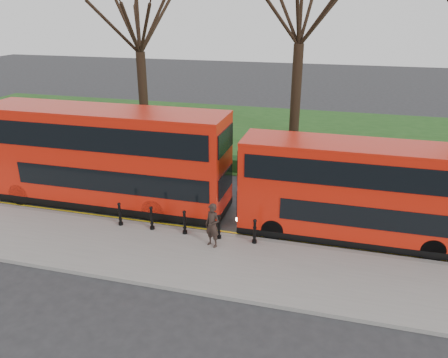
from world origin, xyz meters
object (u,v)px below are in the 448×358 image
(bollard_row, at_px, (185,223))
(bus_rear, at_px, (368,194))
(bus_lead, at_px, (105,158))
(pedestrian, at_px, (212,225))

(bollard_row, xyz_separation_m, bus_rear, (7.11, 1.75, 1.38))
(bus_lead, relative_size, pedestrian, 6.53)
(bollard_row, height_order, pedestrian, pedestrian)
(bus_lead, distance_m, bus_rear, 11.79)
(bus_rear, xyz_separation_m, pedestrian, (-5.71, -2.39, -0.99))
(bollard_row, distance_m, bus_rear, 7.45)
(pedestrian, bearing_deg, bus_lead, 179.47)
(bollard_row, height_order, bus_rear, bus_rear)
(bollard_row, distance_m, pedestrian, 1.58)
(bus_rear, height_order, pedestrian, bus_rear)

